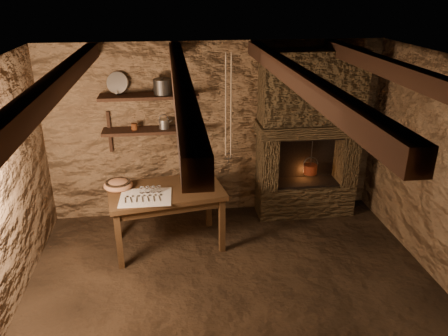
{
  "coord_description": "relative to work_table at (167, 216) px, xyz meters",
  "views": [
    {
      "loc": [
        -0.6,
        -3.65,
        3.05
      ],
      "look_at": [
        -0.02,
        0.9,
        1.12
      ],
      "focal_mm": 35.0,
      "sensor_mm": 36.0,
      "label": 1
    }
  ],
  "objects": [
    {
      "name": "floor",
      "position": [
        0.7,
        -1.13,
        -0.42
      ],
      "size": [
        4.5,
        4.5,
        0.0
      ],
      "primitive_type": "plane",
      "color": "black",
      "rests_on": "ground"
    },
    {
      "name": "back_wall",
      "position": [
        0.7,
        0.87,
        0.78
      ],
      "size": [
        4.5,
        0.04,
        2.4
      ],
      "primitive_type": "cube",
      "color": "brown",
      "rests_on": "floor"
    },
    {
      "name": "ceiling",
      "position": [
        0.7,
        -1.13,
        1.98
      ],
      "size": [
        4.5,
        4.0,
        0.04
      ],
      "primitive_type": "cube",
      "color": "black",
      "rests_on": "back_wall"
    },
    {
      "name": "beam_far_left",
      "position": [
        -0.8,
        -1.13,
        1.89
      ],
      "size": [
        0.14,
        3.95,
        0.16
      ],
      "primitive_type": "cube",
      "color": "black",
      "rests_on": "ceiling"
    },
    {
      "name": "beam_mid_left",
      "position": [
        0.2,
        -1.13,
        1.89
      ],
      "size": [
        0.14,
        3.95,
        0.16
      ],
      "primitive_type": "cube",
      "color": "black",
      "rests_on": "ceiling"
    },
    {
      "name": "beam_mid_right",
      "position": [
        1.2,
        -1.13,
        1.89
      ],
      "size": [
        0.14,
        3.95,
        0.16
      ],
      "primitive_type": "cube",
      "color": "black",
      "rests_on": "ceiling"
    },
    {
      "name": "beam_far_right",
      "position": [
        2.2,
        -1.13,
        1.89
      ],
      "size": [
        0.14,
        3.95,
        0.16
      ],
      "primitive_type": "cube",
      "color": "black",
      "rests_on": "ceiling"
    },
    {
      "name": "shelf_lower",
      "position": [
        -0.15,
        0.71,
        0.88
      ],
      "size": [
        1.25,
        0.3,
        0.04
      ],
      "primitive_type": "cube",
      "color": "black",
      "rests_on": "back_wall"
    },
    {
      "name": "shelf_upper",
      "position": [
        -0.15,
        0.71,
        1.33
      ],
      "size": [
        1.25,
        0.3,
        0.04
      ],
      "primitive_type": "cube",
      "color": "black",
      "rests_on": "back_wall"
    },
    {
      "name": "hearth",
      "position": [
        1.95,
        0.64,
        0.81
      ],
      "size": [
        1.43,
        0.51,
        2.3
      ],
      "color": "#3B2E1D",
      "rests_on": "floor"
    },
    {
      "name": "work_table",
      "position": [
        0.0,
        0.0,
        0.0
      ],
      "size": [
        1.46,
        0.98,
        0.78
      ],
      "rotation": [
        0.0,
        0.0,
        0.16
      ],
      "color": "#342112",
      "rests_on": "floor"
    },
    {
      "name": "linen_cloth",
      "position": [
        -0.23,
        -0.19,
        0.36
      ],
      "size": [
        0.6,
        0.49,
        0.01
      ],
      "primitive_type": "cube",
      "rotation": [
        0.0,
        0.0,
        -0.03
      ],
      "color": "white",
      "rests_on": "work_table"
    },
    {
      "name": "pewter_cutlery_row",
      "position": [
        -0.23,
        -0.21,
        0.37
      ],
      "size": [
        0.5,
        0.2,
        0.01
      ],
      "primitive_type": null,
      "rotation": [
        0.0,
        0.0,
        -0.03
      ],
      "color": "gray",
      "rests_on": "linen_cloth"
    },
    {
      "name": "drinking_glasses",
      "position": [
        -0.21,
        -0.07,
        0.4
      ],
      "size": [
        0.19,
        0.06,
        0.08
      ],
      "primitive_type": null,
      "color": "white",
      "rests_on": "linen_cloth"
    },
    {
      "name": "stoneware_jug",
      "position": [
        0.44,
        0.28,
        0.55
      ],
      "size": [
        0.14,
        0.13,
        0.45
      ],
      "rotation": [
        0.0,
        0.0,
        0.02
      ],
      "color": "#A96420",
      "rests_on": "work_table"
    },
    {
      "name": "wooden_bowl",
      "position": [
        -0.57,
        0.11,
        0.4
      ],
      "size": [
        0.37,
        0.37,
        0.12
      ],
      "primitive_type": "ellipsoid",
      "rotation": [
        0.0,
        0.0,
        -0.07
      ],
      "color": "#AB6F4A",
      "rests_on": "work_table"
    },
    {
      "name": "iron_stockpot",
      "position": [
        0.02,
        0.71,
        1.44
      ],
      "size": [
        0.24,
        0.24,
        0.17
      ],
      "primitive_type": "cylinder",
      "rotation": [
        0.0,
        0.0,
        -0.03
      ],
      "color": "#322F2C",
      "rests_on": "shelf_upper"
    },
    {
      "name": "tin_pan",
      "position": [
        -0.54,
        0.81,
        1.49
      ],
      "size": [
        0.3,
        0.19,
        0.27
      ],
      "primitive_type": "cylinder",
      "rotation": [
        1.26,
        0.0,
        -0.27
      ],
      "color": "#A7A8A2",
      "rests_on": "shelf_upper"
    },
    {
      "name": "small_kettle",
      "position": [
        0.01,
        0.71,
        0.96
      ],
      "size": [
        0.21,
        0.19,
        0.19
      ],
      "primitive_type": null,
      "rotation": [
        0.0,
        0.0,
        -0.37
      ],
      "color": "#A7A8A2",
      "rests_on": "shelf_lower"
    },
    {
      "name": "rusty_tin",
      "position": [
        -0.37,
        0.71,
        0.94
      ],
      "size": [
        0.1,
        0.1,
        0.08
      ],
      "primitive_type": "cylinder",
      "rotation": [
        0.0,
        0.0,
        0.29
      ],
      "color": "#512510",
      "rests_on": "shelf_lower"
    },
    {
      "name": "red_pot",
      "position": [
        1.99,
        0.59,
        0.28
      ],
      "size": [
        0.21,
        0.19,
        0.54
      ],
      "rotation": [
        0.0,
        0.0,
        0.02
      ],
      "color": "maroon",
      "rests_on": "hearth"
    },
    {
      "name": "hanging_ropes",
      "position": [
        0.75,
        -0.08,
        1.38
      ],
      "size": [
        0.08,
        0.08,
        1.2
      ],
      "primitive_type": null,
      "color": "tan",
      "rests_on": "ceiling"
    }
  ]
}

